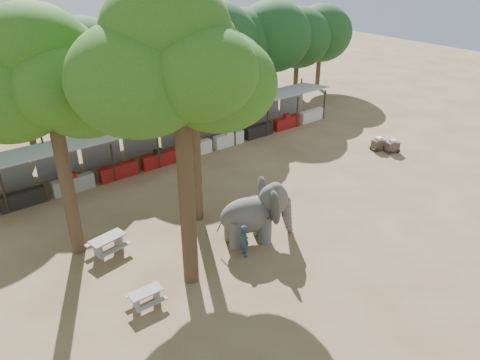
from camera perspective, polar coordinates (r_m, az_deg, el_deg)
ground at (r=22.50m, az=10.04°, el=-8.38°), size 100.00×100.00×0.00m
vendor_stalls at (r=31.55m, az=-8.57°, el=4.88°), size 28.00×2.99×2.80m
yard_tree_left at (r=20.20m, az=-23.04°, el=11.53°), size 7.10×6.90×11.02m
yard_tree_center at (r=16.56m, az=-8.21°, el=13.98°), size 7.10×6.90×12.04m
yard_tree_back at (r=21.57m, az=-6.66°, el=15.23°), size 7.10×6.90×11.36m
backdrop_trees at (r=34.71m, az=-13.52°, el=13.97°), size 46.46×5.95×8.33m
elephant at (r=22.20m, az=2.05°, el=-4.02°), size 3.87×2.93×2.88m
handler at (r=21.34m, az=0.54°, el=-7.41°), size 0.50×0.65×1.62m
picnic_table_near at (r=19.32m, az=-11.38°, el=-13.68°), size 1.35×1.22×0.67m
picnic_table_far at (r=22.54m, az=-15.80°, el=-7.36°), size 1.86×1.73×0.82m
cart_front at (r=33.75m, az=18.09°, el=3.98°), size 1.11×0.91×0.94m
cart_back at (r=33.86m, az=16.50°, el=4.28°), size 1.05×0.79×0.94m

